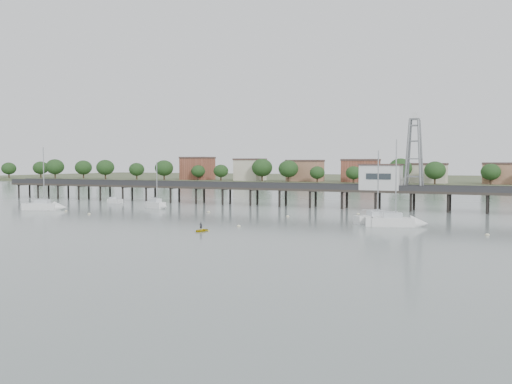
# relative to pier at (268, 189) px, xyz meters

# --- Properties ---
(ground_plane) EXTENTS (500.00, 500.00, 0.00)m
(ground_plane) POSITION_rel_pier_xyz_m (0.00, -60.00, -3.79)
(ground_plane) COLOR slate
(ground_plane) RESTS_ON ground
(pier) EXTENTS (150.00, 5.00, 5.50)m
(pier) POSITION_rel_pier_xyz_m (0.00, 0.00, 0.00)
(pier) COLOR #2D2823
(pier) RESTS_ON ground
(pier_building) EXTENTS (8.40, 5.40, 5.30)m
(pier_building) POSITION_rel_pier_xyz_m (25.00, 0.00, 2.87)
(pier_building) COLOR silver
(pier_building) RESTS_ON ground
(lattice_tower) EXTENTS (3.20, 3.20, 15.50)m
(lattice_tower) POSITION_rel_pier_xyz_m (31.50, 0.00, 7.31)
(lattice_tower) COLOR slate
(lattice_tower) RESTS_ON ground
(sailboat_a) EXTENTS (8.40, 5.14, 13.38)m
(sailboat_a) POSITION_rel_pier_xyz_m (-36.36, -28.44, -3.15)
(sailboat_a) COLOR white
(sailboat_a) RESTS_ON ground
(sailboat_b) EXTENTS (6.22, 3.67, 10.11)m
(sailboat_b) POSITION_rel_pier_xyz_m (-18.02, -16.26, -3.13)
(sailboat_b) COLOR white
(sailboat_b) RESTS_ON ground
(sailboat_c) EXTENTS (6.57, 6.66, 12.07)m
(sailboat_c) POSITION_rel_pier_xyz_m (30.72, -26.20, -3.15)
(sailboat_c) COLOR white
(sailboat_c) RESTS_ON ground
(sailboat_d) EXTENTS (8.70, 4.63, 13.79)m
(sailboat_d) POSITION_rel_pier_xyz_m (34.43, -29.29, -3.16)
(sailboat_d) COLOR white
(sailboat_d) RESTS_ON ground
(white_tender) EXTENTS (4.09, 2.21, 1.51)m
(white_tender) POSITION_rel_pier_xyz_m (-36.55, -7.10, -3.33)
(white_tender) COLOR white
(white_tender) RESTS_ON ground
(yellow_dinghy) EXTENTS (1.86, 0.71, 2.54)m
(yellow_dinghy) POSITION_rel_pier_xyz_m (10.06, -47.20, -3.79)
(yellow_dinghy) COLOR yellow
(yellow_dinghy) RESTS_ON ground
(dinghy_occupant) EXTENTS (0.75, 1.08, 0.24)m
(dinghy_occupant) POSITION_rel_pier_xyz_m (10.06, -47.20, -3.79)
(dinghy_occupant) COLOR black
(dinghy_occupant) RESTS_ON ground
(mooring_buoys) EXTENTS (77.38, 27.79, 0.39)m
(mooring_buoys) POSITION_rel_pier_xyz_m (5.77, -27.75, -3.71)
(mooring_buoys) COLOR beige
(mooring_buoys) RESTS_ON ground
(far_shore) EXTENTS (500.00, 170.00, 10.40)m
(far_shore) POSITION_rel_pier_xyz_m (0.36, 179.58, -2.85)
(far_shore) COLOR #475133
(far_shore) RESTS_ON ground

